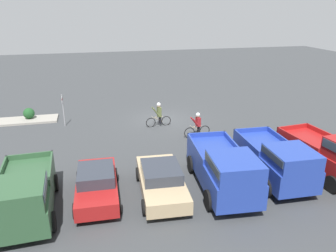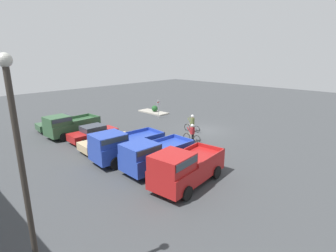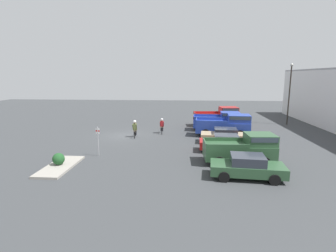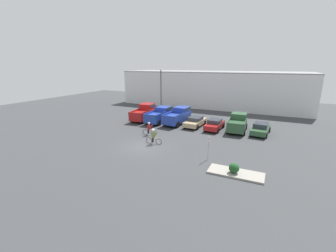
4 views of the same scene
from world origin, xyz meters
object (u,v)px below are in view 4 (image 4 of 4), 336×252
pickup_truck_1 (160,115)px  cyclist_0 (153,136)px  sedan_2 (261,129)px  shrub (234,168)px  pickup_truck_3 (238,122)px  sedan_0 (195,122)px  lamppost (161,86)px  fire_lane_sign (208,145)px  cyclist_1 (149,128)px  pickup_truck_2 (178,116)px  sedan_1 (215,124)px  pickup_truck_0 (144,112)px

pickup_truck_1 → cyclist_0: (3.84, -8.80, -0.21)m
sedan_2 → shrub: sedan_2 is taller
pickup_truck_3 → sedan_0: bearing=-175.1°
lamppost → shrub: bearing=-50.9°
cyclist_0 → fire_lane_sign: bearing=-13.6°
pickup_truck_1 → cyclist_1: size_ratio=2.88×
cyclist_0 → fire_lane_sign: fire_lane_sign is taller
cyclist_1 → shrub: (11.05, -5.95, -0.30)m
pickup_truck_2 → cyclist_0: size_ratio=3.01×
sedan_1 → pickup_truck_2: bearing=171.6°
sedan_0 → sedan_2: sedan_2 is taller
pickup_truck_0 → cyclist_1: bearing=-54.6°
pickup_truck_2 → sedan_0: 2.85m
fire_lane_sign → sedan_2: bearing=70.3°
cyclist_0 → pickup_truck_2: bearing=96.4°
pickup_truck_0 → pickup_truck_2: size_ratio=0.98×
pickup_truck_0 → lamppost: (-1.53, 8.69, 3.17)m
pickup_truck_0 → cyclist_1: size_ratio=3.03×
pickup_truck_0 → cyclist_1: pickup_truck_0 is taller
fire_lane_sign → lamppost: size_ratio=0.30×
pickup_truck_1 → pickup_truck_2: 2.84m
pickup_truck_3 → shrub: pickup_truck_3 is taller
pickup_truck_2 → sedan_2: size_ratio=1.23×
lamppost → sedan_2: bearing=-26.1°
pickup_truck_0 → pickup_truck_1: size_ratio=1.05×
sedan_0 → cyclist_0: (-1.75, -8.70, 0.21)m
pickup_truck_1 → cyclist_1: 6.54m
pickup_truck_0 → sedan_2: bearing=-1.1°
sedan_2 → sedan_1: bearing=-175.3°
pickup_truck_2 → cyclist_0: 9.23m
pickup_truck_1 → pickup_truck_3: size_ratio=1.04×
pickup_truck_0 → sedan_0: bearing=-2.9°
sedan_1 → pickup_truck_3: pickup_truck_3 is taller
pickup_truck_1 → sedan_2: size_ratio=1.14×
pickup_truck_3 → pickup_truck_2: bearing=-179.9°
sedan_0 → pickup_truck_3: (5.58, 0.48, 0.39)m
pickup_truck_1 → shrub: bearing=-43.5°
cyclist_0 → lamppost: 19.93m
cyclist_1 → pickup_truck_2: bearing=81.6°
pickup_truck_2 → shrub: 16.13m
pickup_truck_3 → cyclist_1: bearing=-144.5°
sedan_2 → fire_lane_sign: 11.02m
pickup_truck_2 → lamppost: size_ratio=0.73×
sedan_0 → cyclist_1: (-3.75, -6.18, 0.15)m
fire_lane_sign → shrub: (2.60, -1.87, -0.83)m
pickup_truck_3 → shrub: 12.74m
sedan_0 → pickup_truck_3: 5.62m
sedan_1 → sedan_2: size_ratio=0.95×
pickup_truck_3 → cyclist_0: bearing=-128.6°
pickup_truck_0 → cyclist_0: 11.32m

